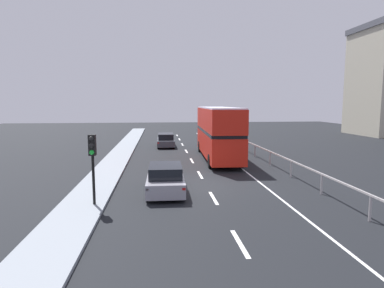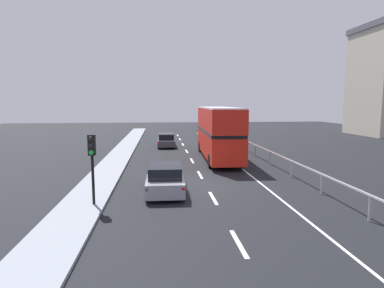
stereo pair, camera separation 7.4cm
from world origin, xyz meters
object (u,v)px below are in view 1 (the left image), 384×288
(sedan_car_ahead, at_px, (166,140))
(double_decker_bus_red, at_px, (218,131))
(hatchback_car_near, at_px, (165,179))
(traffic_signal_pole, at_px, (92,153))

(sedan_car_ahead, bearing_deg, double_decker_bus_red, -63.21)
(sedan_car_ahead, bearing_deg, hatchback_car_near, -91.36)
(traffic_signal_pole, relative_size, sedan_car_ahead, 0.68)
(hatchback_car_near, distance_m, traffic_signal_pole, 4.24)
(hatchback_car_near, height_order, traffic_signal_pole, traffic_signal_pole)
(hatchback_car_near, relative_size, traffic_signal_pole, 1.42)
(double_decker_bus_red, distance_m, sedan_car_ahead, 9.20)
(hatchback_car_near, bearing_deg, traffic_signal_pole, -144.57)
(traffic_signal_pole, distance_m, sedan_car_ahead, 20.37)
(double_decker_bus_red, xyz_separation_m, traffic_signal_pole, (-7.69, -11.88, 0.18))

